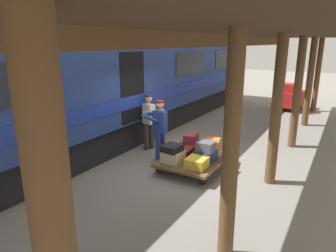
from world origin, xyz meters
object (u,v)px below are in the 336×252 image
suitcase_tan_vintage (213,151)px  suitcase_black_hardshell (172,148)px  suitcase_yellow_case (197,163)px  porter_by_door (149,120)px  luggage_cart (194,160)px  suitcase_red_plastic (191,146)px  train_car (94,81)px  suitcase_cream_canvas (173,157)px  suitcase_slate_roller (206,146)px  suitcase_navy_fabric (205,156)px  porter_in_overalls (159,128)px  suitcase_maroon_trunk (183,152)px  suitcase_orange_carryall (213,144)px  baggage_tug (290,97)px  suitcase_burgundy_valise (191,138)px

suitcase_tan_vintage → suitcase_black_hardshell: 1.27m
suitcase_yellow_case → porter_by_door: 2.52m
luggage_cart → suitcase_red_plastic: 0.63m
train_car → suitcase_cream_canvas: 3.69m
porter_by_door → suitcase_slate_roller: bearing=162.7°
suitcase_tan_vintage → suitcase_navy_fabric: 0.51m
suitcase_cream_canvas → suitcase_slate_roller: suitcase_slate_roller is taller
suitcase_navy_fabric → porter_by_door: 2.32m
suitcase_yellow_case → porter_in_overalls: size_ratio=0.29×
luggage_cart → suitcase_cream_canvas: suitcase_cream_canvas is taller
suitcase_maroon_trunk → suitcase_slate_roller: 0.72m
luggage_cart → suitcase_cream_canvas: 0.63m
suitcase_navy_fabric → suitcase_red_plastic: (0.66, -0.51, -0.00)m
suitcase_cream_canvas → suitcase_navy_fabric: size_ratio=0.90×
suitcase_orange_carryall → suitcase_black_hardshell: bearing=59.1°
suitcase_cream_canvas → baggage_tug: 9.48m
porter_in_overalls → suitcase_orange_carryall: bearing=-161.2°
suitcase_maroon_trunk → suitcase_burgundy_valise: size_ratio=1.00×
suitcase_red_plastic → porter_in_overalls: size_ratio=0.30×
luggage_cart → suitcase_slate_roller: (-0.34, 0.01, 0.43)m
suitcase_navy_fabric → suitcase_slate_roller: 0.26m
suitcase_slate_roller → porter_by_door: bearing=-17.3°
train_car → baggage_tug: train_car is taller
suitcase_yellow_case → suitcase_black_hardshell: 0.72m
suitcase_slate_roller → porter_in_overalls: (1.43, -0.06, 0.24)m
train_car → suitcase_orange_carryall: (-3.87, -0.32, -1.47)m
suitcase_cream_canvas → suitcase_red_plastic: bearing=-90.0°
luggage_cart → suitcase_slate_roller: suitcase_slate_roller is taller
suitcase_tan_vintage → suitcase_navy_fabric: (0.00, 0.51, 0.04)m
suitcase_maroon_trunk → suitcase_cream_canvas: size_ratio=1.04×
suitcase_slate_roller → train_car: bearing=-3.2°
suitcase_maroon_trunk → suitcase_yellow_case: bearing=142.3°
suitcase_tan_vintage → suitcase_yellow_case: size_ratio=1.16×
suitcase_slate_roller → suitcase_orange_carryall: 0.54m
suitcase_orange_carryall → suitcase_burgundy_valise: bearing=2.3°
suitcase_cream_canvas → suitcase_navy_fabric: bearing=-142.3°
suitcase_maroon_trunk → suitcase_navy_fabric: (-0.66, -0.00, 0.02)m
suitcase_maroon_trunk → suitcase_yellow_case: size_ratio=1.05×
suitcase_tan_vintage → suitcase_black_hardshell: suitcase_black_hardshell is taller
suitcase_burgundy_valise → porter_in_overalls: size_ratio=0.30×
suitcase_orange_carryall → suitcase_cream_canvas: bearing=58.8°
suitcase_black_hardshell → suitcase_burgundy_valise: suitcase_burgundy_valise is taller
suitcase_tan_vintage → suitcase_slate_roller: (-0.01, 0.51, 0.29)m
suitcase_black_hardshell → suitcase_red_plastic: bearing=-90.7°
suitcase_burgundy_valise → baggage_tug: bearing=-98.1°
suitcase_cream_canvas → suitcase_red_plastic: 1.02m
train_car → suitcase_yellow_case: 4.29m
porter_by_door → suitcase_maroon_trunk: bearing=156.0°
porter_in_overalls → suitcase_cream_canvas: bearing=143.3°
suitcase_burgundy_valise → suitcase_cream_canvas: bearing=90.6°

